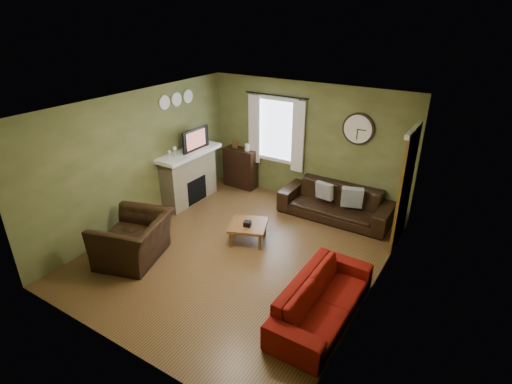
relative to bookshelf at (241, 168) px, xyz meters
The scene contains 31 objects.
floor 2.93m from the bookshelf, 56.54° to the right, with size 4.60×5.20×0.00m, color brown.
ceiling 3.59m from the bookshelf, 56.54° to the right, with size 4.60×5.20×0.00m, color white.
wall_left 2.65m from the bookshelf, 106.33° to the right, with size 0.00×5.20×2.60m, color brown.
wall_right 4.65m from the bookshelf, 31.77° to the right, with size 0.00×5.20×2.60m, color brown.
wall_back 1.81m from the bookshelf, ahead, with size 4.60×0.00×2.60m, color brown.
wall_front 5.32m from the bookshelf, 72.36° to the right, with size 4.60×0.00×2.60m, color brown.
fireplace 1.36m from the bookshelf, 111.89° to the right, with size 0.40×1.40×1.10m, color tan.
firebox 1.31m from the bookshelf, 104.09° to the right, with size 0.04×0.60×0.55m, color black.
mantel 1.50m from the bookshelf, 110.70° to the right, with size 0.58×1.60×0.08m, color white.
tv 1.49m from the bookshelf, 112.34° to the right, with size 0.60×0.08×0.35m, color black.
tv_screen 1.50m from the bookshelf, 108.73° to the right, with size 0.02×0.62×0.36m, color #994C3F.
medallion_left 2.50m from the bookshelf, 113.08° to the right, with size 0.28×0.28×0.03m, color white.
medallion_mid 2.29m from the bookshelf, 118.57° to the right, with size 0.28×0.28×0.03m, color white.
medallion_right 2.11m from the bookshelf, 127.00° to the right, with size 0.28×0.28×0.03m, color white.
window_pane 1.37m from the bookshelf, 10.71° to the left, with size 1.00×0.02×1.30m, color silver, non-canonical shape.
curtain_rod 2.01m from the bookshelf, ahead, with size 0.03×0.03×1.50m, color black.
curtain_left 1.04m from the bookshelf, 11.35° to the left, with size 0.28×0.04×1.55m, color white.
curtain_right 1.74m from the bookshelf, ahead, with size 0.28×0.04×1.55m, color white.
wall_clock 3.01m from the bookshelf, ahead, with size 0.64×0.06×0.64m, color white, non-canonical shape.
door 3.95m from the bookshelf, ahead, with size 0.05×0.90×2.10m, color brown.
bookshelf is the anchor object (origin of this frame).
book 0.51m from the bookshelf, 58.73° to the left, with size 0.18×0.24×0.02m, color brown.
sofa_brown 2.54m from the bookshelf, ahead, with size 2.27×0.89×0.66m, color black.
pillow_left 2.30m from the bookshelf, ahead, with size 0.36×0.11×0.36m, color #91979C.
pillow_right 2.88m from the bookshelf, ahead, with size 0.42×0.13×0.42m, color #91979C.
sofa_red 4.67m from the bookshelf, 41.88° to the right, with size 2.03×0.80×0.59m, color #690C07.
armchair 3.51m from the bookshelf, 87.12° to the right, with size 1.19×1.04×0.77m, color black.
coffee_table 2.52m from the bookshelf, 52.84° to the right, with size 0.66×0.66×0.35m, color brown, non-canonical shape.
tissue_box 2.58m from the bookshelf, 53.24° to the right, with size 0.12×0.12×0.10m, color black.
wine_glass_a 2.06m from the bookshelf, 103.94° to the right, with size 0.06×0.06×0.18m, color white, non-canonical shape.
wine_glass_b 1.92m from the bookshelf, 105.20° to the right, with size 0.08×0.08×0.22m, color white, non-canonical shape.
Camera 1 is at (3.42, -4.91, 3.97)m, focal length 28.00 mm.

